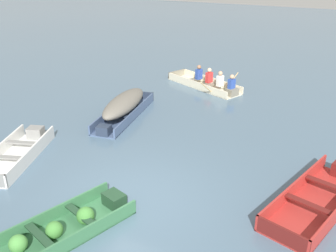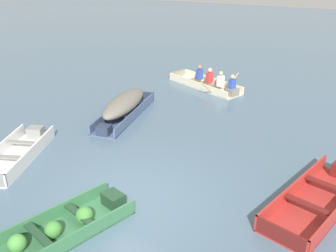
{
  "view_description": "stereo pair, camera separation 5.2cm",
  "coord_description": "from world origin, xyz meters",
  "px_view_note": "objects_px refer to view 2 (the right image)",
  "views": [
    {
      "loc": [
        4.06,
        -5.9,
        5.08
      ],
      "look_at": [
        -0.82,
        3.42,
        0.35
      ],
      "focal_mm": 40.0,
      "sensor_mm": 36.0,
      "label": 1
    },
    {
      "loc": [
        4.1,
        -5.88,
        5.08
      ],
      "look_at": [
        -0.82,
        3.42,
        0.35
      ],
      "focal_mm": 40.0,
      "sensor_mm": 36.0,
      "label": 2
    }
  ],
  "objects_px": {
    "dinghy_green_foreground": "(63,227)",
    "skiff_slate_blue_mid_moored": "(124,105)",
    "skiff_red_near_moored": "(320,197)",
    "skiff_white_far_moored": "(18,152)",
    "rowboat_cream_with_crew": "(209,83)"
  },
  "relations": [
    {
      "from": "skiff_red_near_moored",
      "to": "rowboat_cream_with_crew",
      "type": "bearing_deg",
      "value": 129.73
    },
    {
      "from": "dinghy_green_foreground",
      "to": "rowboat_cream_with_crew",
      "type": "xyz_separation_m",
      "value": [
        -0.93,
        9.98,
        0.07
      ]
    },
    {
      "from": "rowboat_cream_with_crew",
      "to": "skiff_white_far_moored",
      "type": "bearing_deg",
      "value": -106.53
    },
    {
      "from": "skiff_red_near_moored",
      "to": "skiff_white_far_moored",
      "type": "distance_m",
      "value": 7.93
    },
    {
      "from": "skiff_red_near_moored",
      "to": "rowboat_cream_with_crew",
      "type": "xyz_separation_m",
      "value": [
        -5.35,
        6.44,
        0.09
      ]
    },
    {
      "from": "dinghy_green_foreground",
      "to": "skiff_red_near_moored",
      "type": "xyz_separation_m",
      "value": [
        4.42,
        3.54,
        -0.02
      ]
    },
    {
      "from": "dinghy_green_foreground",
      "to": "skiff_red_near_moored",
      "type": "relative_size",
      "value": 0.87
    },
    {
      "from": "dinghy_green_foreground",
      "to": "skiff_white_far_moored",
      "type": "bearing_deg",
      "value": 150.69
    },
    {
      "from": "skiff_slate_blue_mid_moored",
      "to": "skiff_red_near_moored",
      "type": "bearing_deg",
      "value": -17.52
    },
    {
      "from": "skiff_red_near_moored",
      "to": "skiff_slate_blue_mid_moored",
      "type": "height_order",
      "value": "skiff_slate_blue_mid_moored"
    },
    {
      "from": "skiff_white_far_moored",
      "to": "rowboat_cream_with_crew",
      "type": "distance_m",
      "value": 8.45
    },
    {
      "from": "dinghy_green_foreground",
      "to": "rowboat_cream_with_crew",
      "type": "height_order",
      "value": "rowboat_cream_with_crew"
    },
    {
      "from": "skiff_red_near_moored",
      "to": "skiff_white_far_moored",
      "type": "height_order",
      "value": "skiff_white_far_moored"
    },
    {
      "from": "skiff_white_far_moored",
      "to": "rowboat_cream_with_crew",
      "type": "bearing_deg",
      "value": 73.47
    },
    {
      "from": "dinghy_green_foreground",
      "to": "skiff_slate_blue_mid_moored",
      "type": "relative_size",
      "value": 0.86
    }
  ]
}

